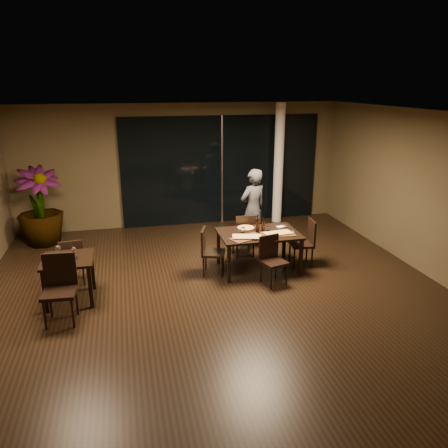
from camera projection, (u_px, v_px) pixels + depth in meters
ground at (216, 293)px, 7.53m from camera, size 8.00×8.00×0.00m
wall_back at (182, 165)px, 10.81m from camera, size 8.00×0.10×3.00m
wall_front at (328, 354)px, 3.32m from camera, size 8.00×0.10×3.00m
wall_right at (433, 195)px, 7.94m from camera, size 0.10×8.00×3.00m
ceiling at (215, 113)px, 6.59m from camera, size 8.00×8.00×0.04m
window_panel at (222, 170)px, 10.99m from camera, size 5.00×0.06×2.70m
column at (279, 164)px, 10.96m from camera, size 0.24×0.24×3.00m
main_table at (259, 236)px, 8.28m from camera, size 1.50×1.00×0.75m
side_table at (68, 266)px, 7.09m from camera, size 0.80×0.80×0.75m
chair_main_far at (244, 233)px, 8.94m from camera, size 0.43×0.43×0.92m
chair_main_near at (272, 257)px, 7.80m from camera, size 0.50×0.50×0.87m
chair_main_left at (209, 249)px, 8.14m from camera, size 0.52×0.52×0.89m
chair_main_right at (306, 240)px, 8.54m from camera, size 0.48×0.48×0.93m
chair_side_far at (72, 260)px, 7.68m from camera, size 0.45×0.45×0.87m
chair_side_near at (60, 285)px, 6.53m from camera, size 0.51×0.51×1.04m
diner at (253, 210)px, 9.29m from camera, size 0.70×0.59×1.76m
potted_plant at (40, 207)px, 9.56m from camera, size 1.24×1.24×1.73m
pizza_board_left at (247, 238)px, 7.96m from camera, size 0.70×0.53×0.01m
pizza_board_right at (278, 234)px, 8.15m from camera, size 0.64×0.36×0.01m
oblong_pizza_left at (247, 237)px, 7.96m from camera, size 0.55×0.35×0.02m
oblong_pizza_right at (278, 233)px, 8.15m from camera, size 0.53×0.29×0.02m
round_pizza at (246, 228)px, 8.50m from camera, size 0.32×0.32×0.01m
bottle_a at (257, 226)px, 8.24m from camera, size 0.06×0.06×0.27m
bottle_b at (263, 225)px, 8.25m from camera, size 0.06×0.06×0.28m
bottle_c at (258, 222)px, 8.33m from camera, size 0.07×0.07×0.32m
tumbler_left at (243, 230)px, 8.25m from camera, size 0.08×0.08×0.10m
tumbler_right at (268, 229)px, 8.36m from camera, size 0.07×0.07×0.08m
napkin_near at (289, 232)px, 8.26m from camera, size 0.19×0.12×0.01m
napkin_far at (281, 227)px, 8.58m from camera, size 0.20×0.14×0.01m
wine_glass_a at (58, 251)px, 7.11m from camera, size 0.08×0.08×0.18m
wine_glass_b at (74, 253)px, 7.03m from camera, size 0.08×0.08×0.18m
side_napkin at (68, 262)px, 6.89m from camera, size 0.20×0.15×0.01m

